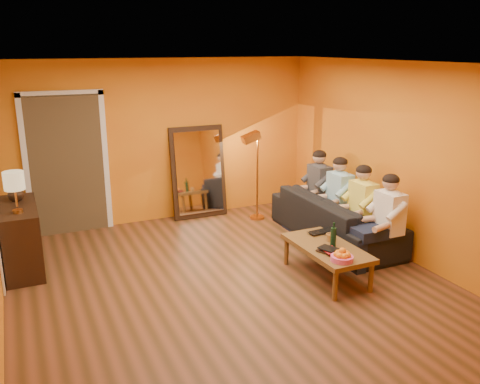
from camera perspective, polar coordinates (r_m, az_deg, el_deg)
name	(u,v)px	position (r m, az deg, el deg)	size (l,w,h in m)	color
room_shell	(218,174)	(6.09, -2.50, 2.02)	(5.00, 5.50, 2.60)	brown
doorway_recess	(66,164)	(8.16, -18.94, 3.00)	(1.06, 0.30, 2.10)	#3F2D19
door_jamb_left	(26,169)	(8.02, -22.89, 2.37)	(0.08, 0.06, 2.20)	white
door_jamb_right	(106,162)	(8.11, -14.85, 3.26)	(0.08, 0.06, 2.20)	white
door_header	(60,93)	(7.88, -19.56, 10.41)	(1.22, 0.06, 0.08)	white
mirror_frame	(198,172)	(8.46, -4.71, 2.25)	(0.92, 0.06, 1.52)	black
mirror_glass	(199,173)	(8.42, -4.62, 2.19)	(0.78, 0.02, 1.36)	white
sideboard	(21,238)	(7.07, -23.35, -4.73)	(0.44, 1.18, 0.85)	black
table_lamp	(15,192)	(6.58, -23.92, -0.05)	(0.24, 0.24, 0.51)	beige
sofa	(335,218)	(7.61, 10.61, -2.90)	(0.90, 2.29, 0.67)	black
coffee_table	(326,261)	(6.43, 9.66, -7.70)	(0.62, 1.22, 0.42)	brown
floor_lamp	(257,177)	(8.29, 1.96, 1.72)	(0.30, 0.24, 1.44)	#C9833B
dog	(357,236)	(7.10, 13.05, -4.82)	(0.32, 0.50, 0.59)	#AD7A4E
person_far_left	(389,220)	(6.86, 16.36, -3.01)	(0.70, 0.44, 1.22)	white
person_mid_left	(362,208)	(7.26, 13.58, -1.74)	(0.70, 0.44, 1.22)	#F0E350
person_mid_right	(339,197)	(7.68, 11.09, -0.61)	(0.70, 0.44, 1.22)	#94CBE6
person_far_right	(319,188)	(8.11, 8.87, 0.41)	(0.70, 0.44, 1.22)	#38373D
fruit_bowl	(342,254)	(5.93, 11.40, -6.87)	(0.26, 0.26, 0.16)	#E24F90
wine_bottle	(333,235)	(6.28, 10.45, -4.73)	(0.07, 0.07, 0.31)	black
tumbler	(330,237)	(6.49, 10.06, -5.04)	(0.10, 0.10, 0.10)	#B27F3F
laptop	(324,233)	(6.71, 9.37, -4.59)	(0.36, 0.23, 0.03)	black
book_lower	(324,253)	(6.10, 9.38, -6.79)	(0.17, 0.23, 0.02)	black
book_mid	(324,251)	(6.10, 9.42, -6.57)	(0.17, 0.23, 0.02)	#A91317
book_upper	(324,250)	(6.07, 9.45, -6.49)	(0.16, 0.21, 0.02)	black
vase	(16,193)	(7.15, -23.88, -0.08)	(0.20, 0.20, 0.21)	black
flowers	(14,177)	(7.10, -24.07, 1.55)	(0.17, 0.17, 0.39)	#A91317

